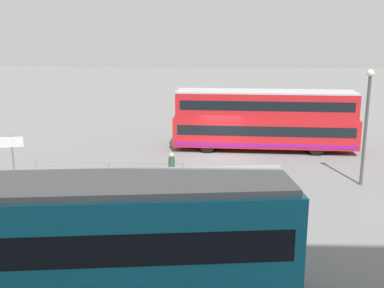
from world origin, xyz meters
The scene contains 7 objects.
ground_plane centered at (0.00, 0.00, 0.00)m, with size 160.00×160.00×0.00m, color slate.
double_decker_bus centered at (-2.91, -2.01, 2.03)m, with size 12.02×3.29×3.96m.
tram_yellow centered at (6.10, 16.28, 1.88)m, with size 15.83×4.28×3.63m.
pedestrian_near_railing centered at (2.60, 5.85, 1.04)m, with size 0.44×0.44×1.78m.
pedestrian_railing centered at (5.95, 5.13, 0.74)m, with size 7.86×0.28×1.08m.
info_sign centered at (11.06, 4.97, 1.70)m, with size 1.21×0.29×2.43m.
street_lamp centered at (-7.08, 5.15, 3.50)m, with size 0.36×0.36×5.87m.
Camera 1 is at (0.79, 27.91, 7.54)m, focal length 42.95 mm.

